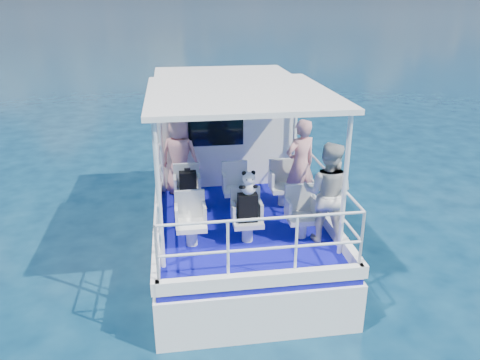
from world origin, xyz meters
The scene contains 20 objects.
ground centered at (0.00, 0.00, 0.00)m, with size 2000.00×2000.00×0.00m, color #072036.
hull centered at (0.00, 1.00, 0.00)m, with size 3.00×7.00×1.60m, color white.
deck centered at (0.00, 1.00, 0.85)m, with size 2.90×6.90×0.10m, color #0B0981.
cabin centered at (0.00, 2.30, 2.00)m, with size 2.85×2.00×2.20m, color white.
canopy centered at (0.00, -0.20, 3.14)m, with size 3.00×3.20×0.08m, color white.
canopy_posts centered at (0.00, -0.25, 2.00)m, with size 2.77×2.97×2.20m.
railings centered at (0.00, -0.58, 1.40)m, with size 2.84×3.59×1.00m, color white, non-canonical shape.
seat_port_fwd centered at (-0.90, 0.20, 1.09)m, with size 0.48×0.46×0.38m, color silver.
seat_center_fwd centered at (0.00, 0.20, 1.09)m, with size 0.48×0.46×0.38m, color silver.
seat_stbd_fwd centered at (0.90, 0.20, 1.09)m, with size 0.48×0.46×0.38m, color silver.
seat_port_aft centered at (-0.90, -1.10, 1.09)m, with size 0.48×0.46×0.38m, color silver.
seat_center_aft centered at (0.00, -1.10, 1.09)m, with size 0.48×0.46×0.38m, color silver.
seat_stbd_aft centered at (0.90, -1.10, 1.09)m, with size 0.48×0.46×0.38m, color silver.
passenger_port_fwd centered at (-1.00, 1.05, 1.69)m, with size 0.59×0.42×1.57m, color #D3898B.
passenger_stbd_fwd centered at (1.16, 0.04, 1.75)m, with size 0.62×0.41×1.70m, color pink.
passenger_stbd_aft centered at (1.25, -1.27, 1.73)m, with size 0.81×0.63×1.66m, color beige.
backpack_port centered at (-0.89, 0.14, 1.48)m, with size 0.31×0.17×0.40m, color black.
backpack_center centered at (0.00, -1.14, 1.51)m, with size 0.31×0.17×0.46m, color black.
compact_camera centered at (-0.89, 0.15, 1.72)m, with size 0.11×0.06×0.06m, color black.
panda centered at (0.01, -1.14, 1.93)m, with size 0.25×0.21×0.38m, color white, non-canonical shape.
Camera 1 is at (-1.11, -7.75, 4.62)m, focal length 35.00 mm.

